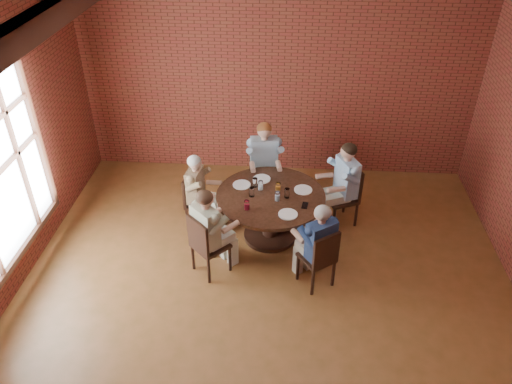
# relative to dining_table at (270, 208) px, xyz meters

# --- Properties ---
(floor) EXTENTS (7.00, 7.00, 0.00)m
(floor) POSITION_rel_dining_table_xyz_m (0.01, -1.51, -0.53)
(floor) COLOR brown
(floor) RESTS_ON ground
(ceiling) EXTENTS (7.00, 7.00, 0.00)m
(ceiling) POSITION_rel_dining_table_xyz_m (0.01, -1.51, 2.87)
(ceiling) COLOR white
(ceiling) RESTS_ON wall_back
(wall_back) EXTENTS (7.00, 0.00, 7.00)m
(wall_back) POSITION_rel_dining_table_xyz_m (0.01, 1.99, 1.17)
(wall_back) COLOR brown
(wall_back) RESTS_ON ground
(dining_table) EXTENTS (1.55, 1.55, 0.75)m
(dining_table) POSITION_rel_dining_table_xyz_m (0.00, 0.00, 0.00)
(dining_table) COLOR black
(dining_table) RESTS_ON floor
(chair_a) EXTENTS (0.57, 0.57, 0.95)m
(chair_a) POSITION_rel_dining_table_xyz_m (1.12, 0.49, -0.02)
(chair_a) COLOR black
(chair_a) RESTS_ON floor
(diner_a) EXTENTS (0.82, 0.76, 1.35)m
(diner_a) POSITION_rel_dining_table_xyz_m (1.04, 0.45, 0.15)
(diner_a) COLOR teal
(diner_a) RESTS_ON floor
(chair_b) EXTENTS (0.51, 0.51, 0.96)m
(chair_b) POSITION_rel_dining_table_xyz_m (-0.16, 1.04, -0.01)
(chair_b) COLOR black
(chair_b) RESTS_ON floor
(diner_b) EXTENTS (0.65, 0.75, 1.37)m
(diner_b) POSITION_rel_dining_table_xyz_m (-0.14, 0.95, 0.16)
(diner_b) COLOR #8599A9
(diner_b) RESTS_ON floor
(chair_c) EXTENTS (0.43, 0.43, 0.88)m
(chair_c) POSITION_rel_dining_table_xyz_m (-1.13, 0.18, -0.05)
(chair_c) COLOR black
(chair_c) RESTS_ON floor
(diner_c) EXTENTS (0.64, 0.55, 1.23)m
(diner_c) POSITION_rel_dining_table_xyz_m (-1.06, 0.17, 0.09)
(diner_c) COLOR brown
(diner_c) RESTS_ON floor
(chair_d) EXTENTS (0.59, 0.59, 0.92)m
(chair_d) POSITION_rel_dining_table_xyz_m (-0.82, -0.83, -0.03)
(chair_d) COLOR black
(chair_d) RESTS_ON floor
(diner_d) EXTENTS (0.81, 0.81, 1.31)m
(diner_d) POSITION_rel_dining_table_xyz_m (-0.76, -0.77, 0.13)
(diner_d) COLOR #B2A28C
(diner_d) RESTS_ON floor
(chair_e) EXTENTS (0.55, 0.55, 0.90)m
(chair_e) POSITION_rel_dining_table_xyz_m (0.68, -0.97, -0.04)
(chair_e) COLOR black
(chair_e) RESTS_ON floor
(diner_e) EXTENTS (0.74, 0.77, 1.26)m
(diner_e) POSITION_rel_dining_table_xyz_m (0.64, -0.91, 0.10)
(diner_e) COLOR navy
(diner_e) RESTS_ON floor
(plate_a) EXTENTS (0.26, 0.26, 0.01)m
(plate_a) POSITION_rel_dining_table_xyz_m (0.46, 0.15, 0.23)
(plate_a) COLOR white
(plate_a) RESTS_ON dining_table
(plate_b) EXTENTS (0.26, 0.26, 0.01)m
(plate_b) POSITION_rel_dining_table_xyz_m (-0.15, 0.40, 0.23)
(plate_b) COLOR white
(plate_b) RESTS_ON dining_table
(plate_c) EXTENTS (0.26, 0.26, 0.01)m
(plate_c) POSITION_rel_dining_table_xyz_m (-0.43, 0.22, 0.23)
(plate_c) COLOR white
(plate_c) RESTS_ON dining_table
(plate_d) EXTENTS (0.26, 0.26, 0.01)m
(plate_d) POSITION_rel_dining_table_xyz_m (0.25, -0.45, 0.23)
(plate_d) COLOR white
(plate_d) RESTS_ON dining_table
(glass_a) EXTENTS (0.07, 0.07, 0.14)m
(glass_a) POSITION_rel_dining_table_xyz_m (0.23, -0.04, 0.29)
(glass_a) COLOR white
(glass_a) RESTS_ON dining_table
(glass_b) EXTENTS (0.07, 0.07, 0.14)m
(glass_b) POSITION_rel_dining_table_xyz_m (0.10, 0.10, 0.29)
(glass_b) COLOR white
(glass_b) RESTS_ON dining_table
(glass_c) EXTENTS (0.07, 0.07, 0.14)m
(glass_c) POSITION_rel_dining_table_xyz_m (-0.24, 0.20, 0.29)
(glass_c) COLOR white
(glass_c) RESTS_ON dining_table
(glass_d) EXTENTS (0.07, 0.07, 0.14)m
(glass_d) POSITION_rel_dining_table_xyz_m (-0.15, 0.13, 0.29)
(glass_d) COLOR white
(glass_d) RESTS_ON dining_table
(glass_e) EXTENTS (0.07, 0.07, 0.14)m
(glass_e) POSITION_rel_dining_table_xyz_m (-0.26, -0.05, 0.29)
(glass_e) COLOR white
(glass_e) RESTS_ON dining_table
(glass_f) EXTENTS (0.07, 0.07, 0.14)m
(glass_f) POSITION_rel_dining_table_xyz_m (-0.31, -0.36, 0.29)
(glass_f) COLOR white
(glass_f) RESTS_ON dining_table
(glass_g) EXTENTS (0.07, 0.07, 0.14)m
(glass_g) POSITION_rel_dining_table_xyz_m (0.10, -0.12, 0.29)
(glass_g) COLOR white
(glass_g) RESTS_ON dining_table
(smartphone) EXTENTS (0.10, 0.16, 0.01)m
(smartphone) POSITION_rel_dining_table_xyz_m (0.48, -0.22, 0.23)
(smartphone) COLOR black
(smartphone) RESTS_ON dining_table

